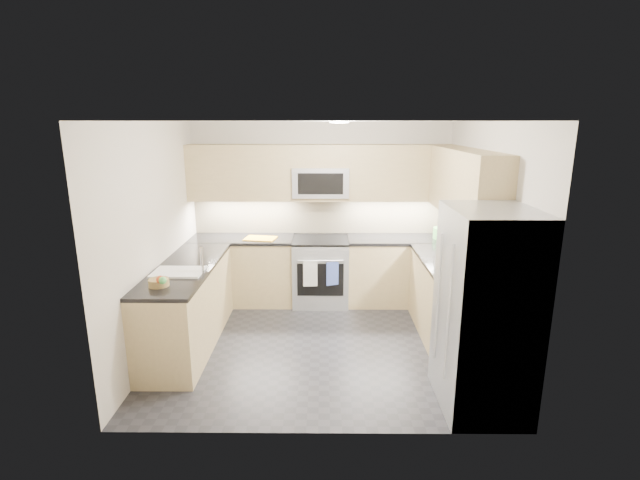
# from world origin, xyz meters

# --- Properties ---
(floor) EXTENTS (3.60, 3.20, 0.00)m
(floor) POSITION_xyz_m (0.00, 0.00, 0.00)
(floor) COLOR black
(floor) RESTS_ON ground
(ceiling) EXTENTS (3.60, 3.20, 0.02)m
(ceiling) POSITION_xyz_m (0.00, 0.00, 2.50)
(ceiling) COLOR beige
(ceiling) RESTS_ON wall_back
(wall_back) EXTENTS (3.60, 0.02, 2.50)m
(wall_back) POSITION_xyz_m (0.00, 1.60, 1.25)
(wall_back) COLOR #BDB4A5
(wall_back) RESTS_ON floor
(wall_front) EXTENTS (3.60, 0.02, 2.50)m
(wall_front) POSITION_xyz_m (0.00, -1.60, 1.25)
(wall_front) COLOR #BDB4A5
(wall_front) RESTS_ON floor
(wall_left) EXTENTS (0.02, 3.20, 2.50)m
(wall_left) POSITION_xyz_m (-1.80, 0.00, 1.25)
(wall_left) COLOR #BDB4A5
(wall_left) RESTS_ON floor
(wall_right) EXTENTS (0.02, 3.20, 2.50)m
(wall_right) POSITION_xyz_m (1.80, 0.00, 1.25)
(wall_right) COLOR #BDB4A5
(wall_right) RESTS_ON floor
(base_cab_back_left) EXTENTS (1.42, 0.60, 0.90)m
(base_cab_back_left) POSITION_xyz_m (-1.09, 1.30, 0.45)
(base_cab_back_left) COLOR tan
(base_cab_back_left) RESTS_ON floor
(base_cab_back_right) EXTENTS (1.42, 0.60, 0.90)m
(base_cab_back_right) POSITION_xyz_m (1.09, 1.30, 0.45)
(base_cab_back_right) COLOR tan
(base_cab_back_right) RESTS_ON floor
(base_cab_right) EXTENTS (0.60, 1.70, 0.90)m
(base_cab_right) POSITION_xyz_m (1.50, 0.15, 0.45)
(base_cab_right) COLOR tan
(base_cab_right) RESTS_ON floor
(base_cab_peninsula) EXTENTS (0.60, 2.00, 0.90)m
(base_cab_peninsula) POSITION_xyz_m (-1.50, 0.00, 0.45)
(base_cab_peninsula) COLOR tan
(base_cab_peninsula) RESTS_ON floor
(countertop_back_left) EXTENTS (1.42, 0.63, 0.04)m
(countertop_back_left) POSITION_xyz_m (-1.09, 1.30, 0.92)
(countertop_back_left) COLOR black
(countertop_back_left) RESTS_ON base_cab_back_left
(countertop_back_right) EXTENTS (1.42, 0.63, 0.04)m
(countertop_back_right) POSITION_xyz_m (1.09, 1.30, 0.92)
(countertop_back_right) COLOR black
(countertop_back_right) RESTS_ON base_cab_back_right
(countertop_right) EXTENTS (0.63, 1.70, 0.04)m
(countertop_right) POSITION_xyz_m (1.50, 0.15, 0.92)
(countertop_right) COLOR black
(countertop_right) RESTS_ON base_cab_right
(countertop_peninsula) EXTENTS (0.63, 2.00, 0.04)m
(countertop_peninsula) POSITION_xyz_m (-1.50, 0.00, 0.92)
(countertop_peninsula) COLOR black
(countertop_peninsula) RESTS_ON base_cab_peninsula
(upper_cab_back) EXTENTS (3.60, 0.35, 0.75)m
(upper_cab_back) POSITION_xyz_m (0.00, 1.43, 1.83)
(upper_cab_back) COLOR tan
(upper_cab_back) RESTS_ON wall_back
(upper_cab_right) EXTENTS (0.35, 1.95, 0.75)m
(upper_cab_right) POSITION_xyz_m (1.62, 0.28, 1.83)
(upper_cab_right) COLOR tan
(upper_cab_right) RESTS_ON wall_right
(backsplash_back) EXTENTS (3.60, 0.01, 0.51)m
(backsplash_back) POSITION_xyz_m (0.00, 1.60, 1.20)
(backsplash_back) COLOR tan
(backsplash_back) RESTS_ON wall_back
(backsplash_right) EXTENTS (0.01, 2.30, 0.51)m
(backsplash_right) POSITION_xyz_m (1.80, 0.45, 1.20)
(backsplash_right) COLOR tan
(backsplash_right) RESTS_ON wall_right
(gas_range) EXTENTS (0.76, 0.65, 0.91)m
(gas_range) POSITION_xyz_m (0.00, 1.28, 0.46)
(gas_range) COLOR #A5A8AD
(gas_range) RESTS_ON floor
(range_cooktop) EXTENTS (0.76, 0.65, 0.03)m
(range_cooktop) POSITION_xyz_m (0.00, 1.28, 0.92)
(range_cooktop) COLOR black
(range_cooktop) RESTS_ON gas_range
(oven_door_glass) EXTENTS (0.62, 0.02, 0.45)m
(oven_door_glass) POSITION_xyz_m (0.00, 0.95, 0.45)
(oven_door_glass) COLOR black
(oven_door_glass) RESTS_ON gas_range
(oven_handle) EXTENTS (0.60, 0.02, 0.02)m
(oven_handle) POSITION_xyz_m (0.00, 0.93, 0.72)
(oven_handle) COLOR #B2B5BA
(oven_handle) RESTS_ON gas_range
(microwave) EXTENTS (0.76, 0.40, 0.40)m
(microwave) POSITION_xyz_m (0.00, 1.40, 1.70)
(microwave) COLOR #9A9CA2
(microwave) RESTS_ON upper_cab_back
(microwave_door) EXTENTS (0.60, 0.01, 0.28)m
(microwave_door) POSITION_xyz_m (0.00, 1.20, 1.70)
(microwave_door) COLOR black
(microwave_door) RESTS_ON microwave
(refrigerator) EXTENTS (0.70, 0.90, 1.80)m
(refrigerator) POSITION_xyz_m (1.45, -1.15, 0.90)
(refrigerator) COLOR #A0A4A8
(refrigerator) RESTS_ON floor
(fridge_handle_left) EXTENTS (0.02, 0.02, 1.20)m
(fridge_handle_left) POSITION_xyz_m (1.08, -1.33, 0.95)
(fridge_handle_left) COLOR #B2B5BA
(fridge_handle_left) RESTS_ON refrigerator
(fridge_handle_right) EXTENTS (0.02, 0.02, 1.20)m
(fridge_handle_right) POSITION_xyz_m (1.08, -0.97, 0.95)
(fridge_handle_right) COLOR #B2B5BA
(fridge_handle_right) RESTS_ON refrigerator
(sink_basin) EXTENTS (0.52, 0.38, 0.16)m
(sink_basin) POSITION_xyz_m (-1.50, -0.25, 0.88)
(sink_basin) COLOR white
(sink_basin) RESTS_ON base_cab_peninsula
(faucet) EXTENTS (0.03, 0.03, 0.28)m
(faucet) POSITION_xyz_m (-1.24, -0.25, 1.08)
(faucet) COLOR silver
(faucet) RESTS_ON countertop_peninsula
(utensil_bowl) EXTENTS (0.32, 0.32, 0.15)m
(utensil_bowl) POSITION_xyz_m (1.68, 1.27, 1.02)
(utensil_bowl) COLOR #4D9F44
(utensil_bowl) RESTS_ON countertop_back_right
(cutting_board) EXTENTS (0.46, 0.36, 0.01)m
(cutting_board) POSITION_xyz_m (-0.82, 1.23, 0.95)
(cutting_board) COLOR orange
(cutting_board) RESTS_ON countertop_back_left
(fruit_basket) EXTENTS (0.24, 0.24, 0.07)m
(fruit_basket) POSITION_xyz_m (-1.56, -0.66, 0.98)
(fruit_basket) COLOR olive
(fruit_basket) RESTS_ON countertop_peninsula
(fruit_apple) EXTENTS (0.08, 0.08, 0.08)m
(fruit_apple) POSITION_xyz_m (-1.49, -0.80, 1.05)
(fruit_apple) COLOR #C33D16
(fruit_apple) RESTS_ON fruit_basket
(fruit_pear) EXTENTS (0.07, 0.07, 0.07)m
(fruit_pear) POSITION_xyz_m (-1.46, -0.82, 1.05)
(fruit_pear) COLOR green
(fruit_pear) RESTS_ON fruit_basket
(dish_towel_check) EXTENTS (0.19, 0.03, 0.35)m
(dish_towel_check) POSITION_xyz_m (-0.13, 0.91, 0.55)
(dish_towel_check) COLOR silver
(dish_towel_check) RESTS_ON oven_handle
(dish_towel_blue) EXTENTS (0.16, 0.07, 0.32)m
(dish_towel_blue) POSITION_xyz_m (0.16, 0.91, 0.55)
(dish_towel_blue) COLOR #384C9B
(dish_towel_blue) RESTS_ON oven_handle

